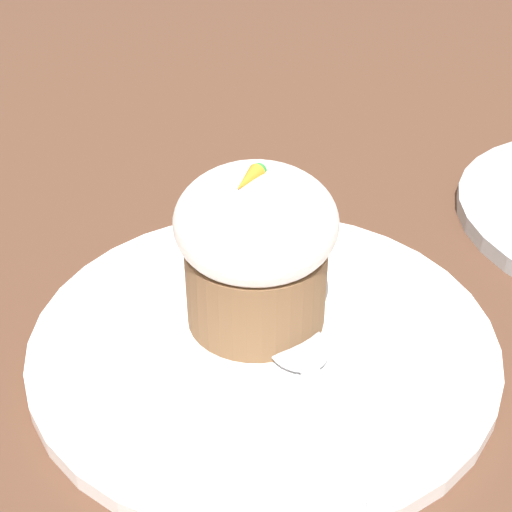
% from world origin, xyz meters
% --- Properties ---
extents(ground_plane, '(4.00, 4.00, 0.00)m').
position_xyz_m(ground_plane, '(0.00, 0.00, 0.00)').
color(ground_plane, '#513323').
extents(dessert_plate, '(0.27, 0.27, 0.01)m').
position_xyz_m(dessert_plate, '(0.00, 0.00, 0.01)').
color(dessert_plate, white).
rests_on(dessert_plate, ground_plane).
extents(carrot_cake, '(0.09, 0.09, 0.10)m').
position_xyz_m(carrot_cake, '(-0.01, -0.01, 0.06)').
color(carrot_cake, brown).
rests_on(carrot_cake, dessert_plate).
extents(spoon, '(0.10, 0.11, 0.01)m').
position_xyz_m(spoon, '(0.02, 0.04, 0.01)').
color(spoon, '#B7B7BC').
rests_on(spoon, dessert_plate).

